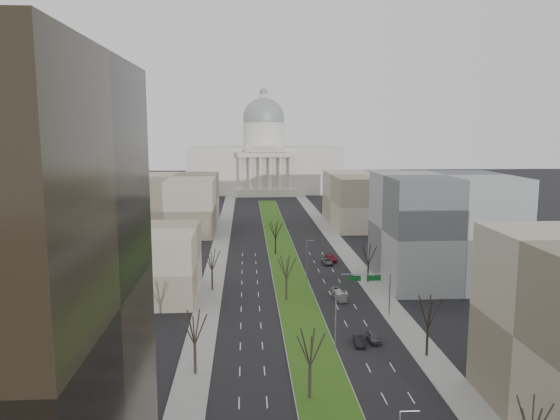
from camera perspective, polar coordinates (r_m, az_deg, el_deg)
name	(u,v)px	position (r m, az deg, el deg)	size (l,w,h in m)	color
ground	(283,255)	(149.08, 0.29, -4.68)	(600.00, 600.00, 0.00)	black
median	(283,255)	(148.08, 0.32, -4.73)	(8.00, 222.03, 0.20)	#999993
sidewalk_left	(213,281)	(124.77, -7.02, -7.36)	(5.00, 330.00, 0.15)	gray
sidewalk_right	(366,278)	(127.51, 9.00, -7.05)	(5.00, 330.00, 0.15)	gray
capitol	(264,161)	(295.06, -1.69, 5.11)	(80.00, 46.00, 55.00)	beige
building_beige_left	(133,263)	(115.42, -15.12, -5.36)	(26.00, 22.00, 14.00)	gray
building_grey_right	(444,229)	(126.71, 16.73, -1.88)	(28.00, 26.00, 24.00)	#5C5E61
building_far_left	(172,203)	(188.16, -11.25, 0.72)	(30.00, 40.00, 18.00)	#79715D
building_far_right	(372,199)	(196.62, 9.62, 1.10)	(30.00, 40.00, 18.00)	gray
tree_left_mid	(194,327)	(78.03, -8.94, -11.94)	(5.40, 5.40, 9.72)	black
tree_left_far	(212,259)	(116.27, -7.14, -5.10)	(5.28, 5.28, 9.50)	black
tree_right_near	(533,420)	(60.66, 24.89, -19.26)	(5.16, 5.16, 9.29)	black
tree_right_mid	(428,311)	(85.79, 15.25, -10.12)	(5.52, 5.52, 9.94)	black
tree_right_far	(369,254)	(123.02, 9.24, -4.53)	(5.04, 5.04, 9.07)	black
tree_median_a	(310,347)	(70.70, 3.18, -14.08)	(5.40, 5.40, 9.72)	black
tree_median_b	(286,267)	(108.53, 0.68, -5.94)	(5.40, 5.40, 9.72)	black
tree_median_c	(275,229)	(147.51, -0.48, -2.05)	(5.40, 5.40, 9.72)	black
streetlamp_median_b	(336,321)	(86.11, 5.85, -11.44)	(1.90, 0.20, 9.16)	gray
streetlamp_median_c	(307,259)	(124.08, 2.82, -5.14)	(1.90, 0.20, 9.16)	gray
mast_arm_signs	(375,284)	(101.60, 9.93, -7.61)	(9.12, 0.24, 8.09)	gray
car_grey_near	(373,337)	(91.71, 9.73, -12.94)	(1.79, 4.46, 1.52)	#4A4B51
car_black	(359,340)	(90.18, 8.26, -13.31)	(1.55, 4.46, 1.47)	black
car_red	(331,258)	(142.25, 5.34, -5.04)	(2.25, 5.53, 1.61)	maroon
car_grey_far	(327,261)	(139.19, 4.95, -5.38)	(2.31, 5.01, 1.39)	#52535A
box_van	(339,295)	(111.80, 6.19, -8.80)	(1.53, 6.54, 1.82)	#B9B9B9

